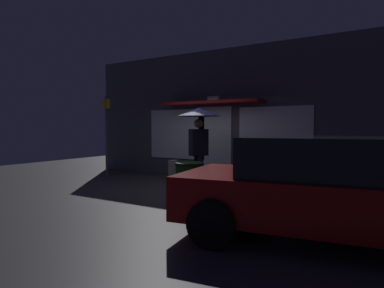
# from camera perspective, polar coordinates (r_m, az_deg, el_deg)

# --- Properties ---
(ground_plane) EXTENTS (18.00, 18.00, 0.00)m
(ground_plane) POSITION_cam_1_polar(r_m,az_deg,el_deg) (8.43, -2.95, -7.85)
(ground_plane) COLOR #38353A
(building_facade) EXTENTS (9.27, 1.00, 3.93)m
(building_facade) POSITION_cam_1_polar(r_m,az_deg,el_deg) (10.30, 4.40, 4.98)
(building_facade) COLOR #4C4C56
(building_facade) RESTS_ON ground
(person_with_umbrella) EXTENTS (1.14, 1.14, 2.07)m
(person_with_umbrella) POSITION_cam_1_polar(r_m,az_deg,el_deg) (8.50, 1.13, 3.52)
(person_with_umbrella) COLOR black
(person_with_umbrella) RESTS_ON ground
(parked_car) EXTENTS (4.36, 2.50, 1.44)m
(parked_car) POSITION_cam_1_polar(r_m,az_deg,el_deg) (4.97, 22.75, -7.01)
(parked_car) COLOR maroon
(parked_car) RESTS_ON ground
(street_sign_post) EXTENTS (0.40, 0.07, 2.58)m
(street_sign_post) POSITION_cam_1_polar(r_m,az_deg,el_deg) (11.13, -14.55, 2.21)
(street_sign_post) COLOR #595B60
(street_sign_post) RESTS_ON ground
(sidewalk_bollard) EXTENTS (0.29, 0.29, 0.60)m
(sidewalk_bollard) POSITION_cam_1_polar(r_m,az_deg,el_deg) (9.82, -3.29, -4.55)
(sidewalk_bollard) COLOR #B2A899
(sidewalk_bollard) RESTS_ON ground
(trash_bin) EXTENTS (0.62, 0.62, 0.81)m
(trash_bin) POSITION_cam_1_polar(r_m,az_deg,el_deg) (7.19, -0.43, -6.40)
(trash_bin) COLOR #1E4C23
(trash_bin) RESTS_ON ground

